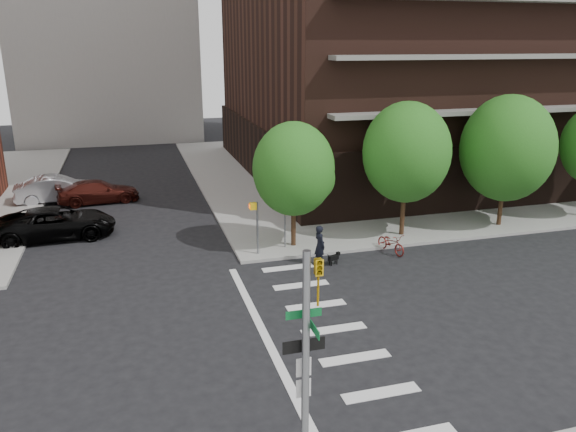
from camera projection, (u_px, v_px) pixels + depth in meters
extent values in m
plane|color=black|center=(253.00, 341.00, 19.46)|extent=(120.00, 120.00, 0.00)
cube|color=gray|center=(433.00, 166.00, 46.40)|extent=(39.00, 33.00, 0.15)
cube|color=silver|center=(381.00, 393.00, 16.58)|extent=(2.40, 0.50, 0.01)
cube|color=silver|center=(355.00, 358.00, 18.41)|extent=(2.40, 0.50, 0.01)
cube|color=silver|center=(334.00, 329.00, 20.25)|extent=(2.40, 0.50, 0.01)
cube|color=silver|center=(316.00, 305.00, 22.08)|extent=(2.40, 0.50, 0.01)
cube|color=silver|center=(301.00, 285.00, 23.92)|extent=(2.40, 0.50, 0.01)
cube|color=silver|center=(288.00, 268.00, 25.75)|extent=(2.40, 0.50, 0.01)
cube|color=silver|center=(267.00, 339.00, 19.59)|extent=(0.30, 13.00, 0.01)
cube|color=black|center=(404.00, 142.00, 45.59)|extent=(25.50, 25.50, 4.00)
cylinder|color=#301E11|center=(293.00, 223.00, 27.93)|extent=(0.24, 0.24, 2.30)
sphere|color=#235B19|center=(294.00, 169.00, 27.11)|extent=(4.00, 4.00, 4.00)
cylinder|color=#301E11|center=(403.00, 211.00, 29.46)|extent=(0.24, 0.24, 2.60)
sphere|color=#235B19|center=(407.00, 152.00, 28.54)|extent=(4.50, 4.50, 4.50)
cylinder|color=#301E11|center=(501.00, 205.00, 31.08)|extent=(0.24, 0.24, 2.30)
sphere|color=#235B19|center=(507.00, 148.00, 30.15)|extent=(5.00, 5.00, 5.00)
cylinder|color=slate|center=(305.00, 387.00, 11.51)|extent=(0.16, 0.16, 6.00)
imported|color=gold|center=(319.00, 283.00, 10.89)|extent=(0.16, 0.20, 1.00)
cube|color=#0A5926|center=(304.00, 314.00, 11.17)|extent=(0.75, 0.02, 0.18)
cube|color=#0A5926|center=(313.00, 327.00, 11.15)|extent=(0.02, 0.75, 0.18)
cube|color=black|center=(304.00, 346.00, 11.35)|extent=(0.90, 0.02, 0.28)
cube|color=silver|center=(304.00, 367.00, 11.50)|extent=(0.32, 0.02, 0.42)
cube|color=silver|center=(303.00, 388.00, 11.65)|extent=(0.32, 0.02, 0.42)
cylinder|color=slate|center=(257.00, 228.00, 26.71)|extent=(0.10, 0.10, 2.60)
cube|color=gold|center=(253.00, 206.00, 26.34)|extent=(0.32, 0.25, 0.32)
cylinder|color=slate|center=(285.00, 226.00, 27.63)|extent=(0.08, 0.08, 2.20)
cube|color=gold|center=(286.00, 209.00, 27.22)|extent=(0.64, 0.02, 0.64)
imported|color=black|center=(56.00, 223.00, 29.46)|extent=(3.05, 6.10, 1.66)
imported|color=#451610|center=(98.00, 192.00, 36.02)|extent=(2.56, 5.23, 1.46)
imported|color=#B2B3BA|center=(58.00, 189.00, 36.14)|extent=(2.27, 5.36, 1.72)
imported|color=maroon|center=(391.00, 243.00, 27.49)|extent=(1.12, 2.02, 1.01)
imported|color=black|center=(320.00, 245.00, 25.87)|extent=(0.76, 0.57, 1.90)
cube|color=black|center=(333.00, 258.00, 26.03)|extent=(0.57, 0.38, 0.22)
cube|color=black|center=(338.00, 254.00, 26.17)|extent=(0.20, 0.18, 0.16)
cylinder|color=black|center=(336.00, 261.00, 26.19)|extent=(0.06, 0.06, 0.24)
cylinder|color=black|center=(330.00, 263.00, 26.00)|extent=(0.06, 0.06, 0.24)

